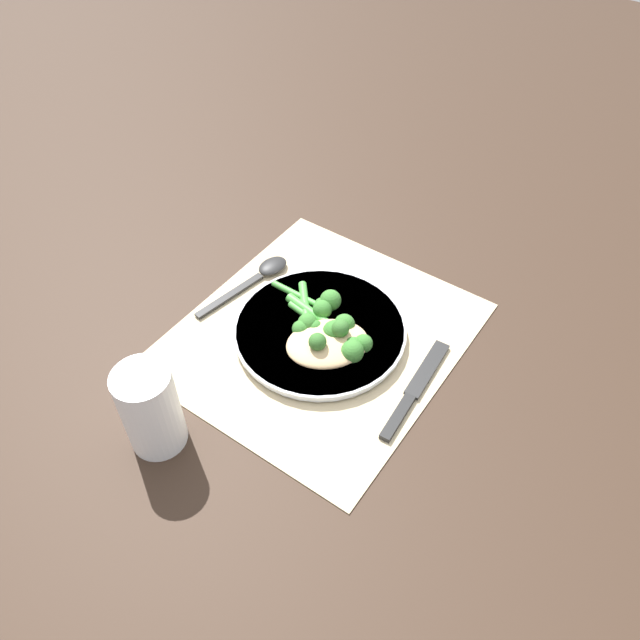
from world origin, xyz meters
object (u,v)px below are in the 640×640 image
Objects in this scene: plate at (320,330)px; broccoli_stalk_right at (323,303)px; chicken_fillet at (327,344)px; knife at (414,390)px; broccoli_stalk_front at (333,325)px; spoon at (263,272)px; broccoli_stalk_rear at (307,321)px; broccoli_stalk_left at (349,344)px; water_glass at (151,409)px.

plate is 2.17× the size of broccoli_stalk_right.
chicken_fillet reaches higher than knife.
broccoli_stalk_front is (-0.00, 0.02, 0.02)m from plate.
chicken_fillet is 0.19m from spoon.
broccoli_stalk_rear reaches higher than knife.
broccoli_stalk_right reaches higher than broccoli_stalk_rear.
broccoli_stalk_right is (-0.04, -0.00, 0.00)m from broccoli_stalk_rear.
broccoli_stalk_left reaches higher than knife.
broccoli_stalk_front reaches higher than plate.
broccoli_stalk_front reaches higher than broccoli_stalk_right.
broccoli_stalk_left reaches higher than broccoli_stalk_rear.
broccoli_stalk_left reaches higher than spoon.
broccoli_stalk_left is 0.81× the size of spoon.
water_glass is at bearing -9.72° from broccoli_stalk_right.
water_glass reaches higher than chicken_fillet.
plate is 0.06m from broccoli_stalk_left.
water_glass is (0.24, -0.22, 0.05)m from knife.
knife is at bearing 86.36° from plate.
broccoli_stalk_left is 0.07m from broccoli_stalk_rear.
spoon is at bearing -113.83° from chicken_fillet.
knife is 1.04× the size of spoon.
plate is 0.15m from knife.
broccoli_stalk_left is (-0.01, 0.03, 0.00)m from chicken_fillet.
broccoli_stalk_left is 0.10m from knife.
broccoli_stalk_front is at bearing 159.99° from broccoli_stalk_rear.
broccoli_stalk_rear is (0.01, -0.02, 0.02)m from plate.
plate is at bearing 171.03° from broccoli_stalk_rear.
broccoli_stalk_rear is at bearing -60.34° from broccoli_stalk_front.
broccoli_stalk_right reaches higher than chicken_fillet.
broccoli_stalk_rear is at bearing 175.87° from knife.
broccoli_stalk_front reaches higher than knife.
broccoli_stalk_right is 0.28m from water_glass.
broccoli_stalk_right is at bearing -151.33° from plate.
broccoli_stalk_front is 0.04m from broccoli_stalk_right.
spoon is at bearing -165.49° from water_glass.
plate is 0.26m from water_glass.
broccoli_stalk_front is at bearing -103.00° from broccoli_stalk_left.
broccoli_stalk_front is at bearing -158.44° from chicken_fillet.
broccoli_stalk_left is at bearing 177.05° from knife.
plate is 0.04m from broccoli_stalk_right.
plate is 2.11× the size of broccoli_stalk_front.
spoon reaches higher than knife.
broccoli_stalk_front is 0.14m from knife.
broccoli_stalk_right is at bearing -118.81° from broccoli_stalk_front.
broccoli_stalk_left is 0.04m from broccoli_stalk_front.
chicken_fillet is at bearing 39.69° from broccoli_stalk_right.
broccoli_stalk_left is at bearing 78.13° from plate.
water_glass is at bearing -14.53° from plate.
broccoli_stalk_rear is 0.85× the size of broccoli_stalk_right.
plate is at bearing 165.47° from water_glass.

